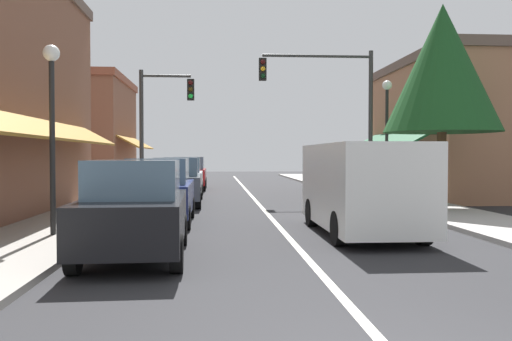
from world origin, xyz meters
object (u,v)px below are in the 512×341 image
street_lamp_left_near (52,107)px  tree_right_near (442,69)px  parked_car_far_left (183,177)px  traffic_signal_mast_arm (334,99)px  van_in_lane (361,186)px  traffic_signal_left_corner (159,115)px  parked_car_distant_left (190,173)px  parked_car_third_left (177,182)px  parked_car_second_left (159,191)px  street_lamp_right_mid (387,121)px  parked_car_nearest_left (135,210)px

street_lamp_left_near → tree_right_near: 12.21m
parked_car_far_left → traffic_signal_mast_arm: (6.34, -2.24, 3.30)m
van_in_lane → street_lamp_left_near: bearing=-177.8°
traffic_signal_left_corner → parked_car_distant_left: bearing=80.0°
parked_car_third_left → parked_car_distant_left: same height
tree_right_near → parked_car_second_left: bearing=-164.6°
parked_car_distant_left → traffic_signal_left_corner: traffic_signal_left_corner is taller
parked_car_third_left → traffic_signal_left_corner: traffic_signal_left_corner is taller
parked_car_third_left → parked_car_far_left: size_ratio=1.01×
parked_car_second_left → street_lamp_left_near: street_lamp_left_near is taller
parked_car_far_left → street_lamp_left_near: (-2.10, -12.22, 2.04)m
traffic_signal_left_corner → tree_right_near: 11.69m
traffic_signal_left_corner → street_lamp_right_mid: (8.89, -3.40, -0.41)m
street_lamp_left_near → traffic_signal_left_corner: bearing=84.3°
parked_car_far_left → tree_right_near: bearing=-39.4°
parked_car_far_left → parked_car_distant_left: same height
parked_car_third_left → tree_right_near: 9.99m
parked_car_third_left → traffic_signal_mast_arm: size_ratio=0.67×
parked_car_distant_left → tree_right_near: bearing=-54.1°
parked_car_second_left → street_lamp_left_near: 3.92m
parked_car_nearest_left → street_lamp_left_near: 3.74m
parked_car_far_left → parked_car_distant_left: 5.02m
parked_car_far_left → street_lamp_right_mid: bearing=-28.8°
parked_car_distant_left → traffic_signal_mast_arm: traffic_signal_mast_arm is taller
parked_car_second_left → street_lamp_left_near: size_ratio=0.96×
parked_car_second_left → parked_car_third_left: 5.25m
parked_car_far_left → traffic_signal_mast_arm: 7.49m
parked_car_nearest_left → parked_car_second_left: (-0.07, 4.96, 0.00)m
parked_car_second_left → parked_car_distant_left: size_ratio=1.00×
traffic_signal_mast_arm → street_lamp_right_mid: bearing=-51.7°
street_lamp_right_mid → parked_car_second_left: bearing=-146.3°
street_lamp_right_mid → parked_car_distant_left: bearing=130.3°
parked_car_distant_left → parked_car_second_left: bearing=-90.5°
traffic_signal_mast_arm → parked_car_far_left: bearing=160.6°
traffic_signal_left_corner → street_lamp_right_mid: 9.53m
van_in_lane → parked_car_distant_left: bearing=105.6°
van_in_lane → traffic_signal_left_corner: 12.76m
parked_car_second_left → parked_car_far_left: same height
parked_car_third_left → tree_right_near: bearing=-19.0°
parked_car_second_left → traffic_signal_mast_arm: traffic_signal_mast_arm is taller
parked_car_nearest_left → parked_car_distant_left: (0.05, 19.54, 0.00)m
parked_car_distant_left → street_lamp_left_near: (-2.16, -17.24, 2.04)m
parked_car_nearest_left → traffic_signal_mast_arm: size_ratio=0.67×
parked_car_second_left → parked_car_far_left: (0.06, 9.56, 0.00)m
parked_car_distant_left → traffic_signal_mast_arm: bearing=-49.2°
parked_car_distant_left → tree_right_near: (8.78, -12.13, 3.80)m
parked_car_far_left → street_lamp_left_near: 12.56m
parked_car_second_left → street_lamp_right_mid: 9.87m
parked_car_distant_left → parked_car_far_left: bearing=-90.7°
traffic_signal_left_corner → tree_right_near: bearing=-32.6°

